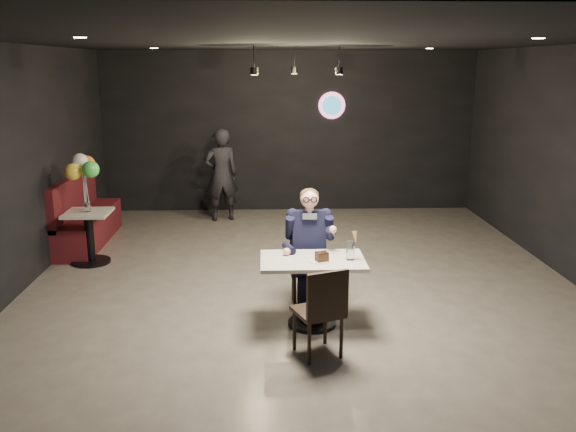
{
  "coord_description": "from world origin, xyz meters",
  "views": [
    {
      "loc": [
        -0.47,
        -7.05,
        2.76
      ],
      "look_at": [
        -0.21,
        -0.33,
        1.07
      ],
      "focal_mm": 38.0,
      "sensor_mm": 36.0,
      "label": 1
    }
  ],
  "objects_px": {
    "main_table": "(312,292)",
    "sundae_glass": "(350,251)",
    "balloon_vase": "(87,207)",
    "chair_near": "(318,310)",
    "chair_far": "(309,268)",
    "seated_man": "(309,247)",
    "booth_bench": "(87,210)",
    "side_table": "(90,237)",
    "passerby": "(221,175)"
  },
  "relations": [
    {
      "from": "balloon_vase",
      "to": "side_table",
      "type": "bearing_deg",
      "value": 0.0
    },
    {
      "from": "chair_near",
      "to": "balloon_vase",
      "type": "distance_m",
      "value": 4.19
    },
    {
      "from": "chair_near",
      "to": "passerby",
      "type": "xyz_separation_m",
      "value": [
        -1.28,
        5.33,
        0.37
      ]
    },
    {
      "from": "seated_man",
      "to": "booth_bench",
      "type": "distance_m",
      "value": 4.25
    },
    {
      "from": "chair_near",
      "to": "seated_man",
      "type": "distance_m",
      "value": 1.26
    },
    {
      "from": "chair_far",
      "to": "chair_near",
      "type": "xyz_separation_m",
      "value": [
        0.0,
        -1.23,
        0.0
      ]
    },
    {
      "from": "chair_near",
      "to": "passerby",
      "type": "relative_size",
      "value": 0.56
    },
    {
      "from": "main_table",
      "to": "balloon_vase",
      "type": "xyz_separation_m",
      "value": [
        -2.98,
        2.24,
        0.45
      ]
    },
    {
      "from": "booth_bench",
      "to": "balloon_vase",
      "type": "xyz_separation_m",
      "value": [
        0.3,
        -1.0,
        0.28
      ]
    },
    {
      "from": "main_table",
      "to": "balloon_vase",
      "type": "height_order",
      "value": "balloon_vase"
    },
    {
      "from": "seated_man",
      "to": "balloon_vase",
      "type": "bearing_deg",
      "value": 150.37
    },
    {
      "from": "chair_far",
      "to": "booth_bench",
      "type": "distance_m",
      "value": 4.24
    },
    {
      "from": "chair_far",
      "to": "sundae_glass",
      "type": "bearing_deg",
      "value": -55.92
    },
    {
      "from": "main_table",
      "to": "side_table",
      "type": "distance_m",
      "value": 3.73
    },
    {
      "from": "chair_far",
      "to": "seated_man",
      "type": "relative_size",
      "value": 0.64
    },
    {
      "from": "sundae_glass",
      "to": "passerby",
      "type": "distance_m",
      "value": 4.97
    },
    {
      "from": "sundae_glass",
      "to": "balloon_vase",
      "type": "xyz_separation_m",
      "value": [
        -3.37,
        2.28,
        -0.03
      ]
    },
    {
      "from": "main_table",
      "to": "chair_near",
      "type": "xyz_separation_m",
      "value": [
        0.0,
        -0.68,
        0.09
      ]
    },
    {
      "from": "chair_near",
      "to": "side_table",
      "type": "bearing_deg",
      "value": 114.34
    },
    {
      "from": "sundae_glass",
      "to": "booth_bench",
      "type": "relative_size",
      "value": 0.09
    },
    {
      "from": "sundae_glass",
      "to": "passerby",
      "type": "xyz_separation_m",
      "value": [
        -1.67,
        4.68,
        -0.02
      ]
    },
    {
      "from": "sundae_glass",
      "to": "side_table",
      "type": "distance_m",
      "value": 4.1
    },
    {
      "from": "seated_man",
      "to": "balloon_vase",
      "type": "distance_m",
      "value": 3.43
    },
    {
      "from": "side_table",
      "to": "balloon_vase",
      "type": "height_order",
      "value": "balloon_vase"
    },
    {
      "from": "seated_man",
      "to": "passerby",
      "type": "xyz_separation_m",
      "value": [
        -1.28,
        4.1,
        0.11
      ]
    },
    {
      "from": "sundae_glass",
      "to": "balloon_vase",
      "type": "height_order",
      "value": "sundae_glass"
    },
    {
      "from": "booth_bench",
      "to": "side_table",
      "type": "xyz_separation_m",
      "value": [
        0.3,
        -1.0,
        -0.15
      ]
    },
    {
      "from": "chair_near",
      "to": "booth_bench",
      "type": "relative_size",
      "value": 0.43
    },
    {
      "from": "chair_near",
      "to": "main_table",
      "type": "bearing_deg",
      "value": 68.84
    },
    {
      "from": "chair_far",
      "to": "side_table",
      "type": "relative_size",
      "value": 1.21
    },
    {
      "from": "chair_near",
      "to": "sundae_glass",
      "type": "height_order",
      "value": "sundae_glass"
    },
    {
      "from": "sundae_glass",
      "to": "side_table",
      "type": "xyz_separation_m",
      "value": [
        -3.37,
        2.28,
        -0.47
      ]
    },
    {
      "from": "sundae_glass",
      "to": "booth_bench",
      "type": "distance_m",
      "value": 4.93
    },
    {
      "from": "seated_man",
      "to": "sundae_glass",
      "type": "height_order",
      "value": "seated_man"
    },
    {
      "from": "seated_man",
      "to": "balloon_vase",
      "type": "relative_size",
      "value": 10.27
    },
    {
      "from": "booth_bench",
      "to": "side_table",
      "type": "distance_m",
      "value": 1.06
    },
    {
      "from": "chair_far",
      "to": "seated_man",
      "type": "height_order",
      "value": "seated_man"
    },
    {
      "from": "main_table",
      "to": "sundae_glass",
      "type": "bearing_deg",
      "value": -4.57
    },
    {
      "from": "chair_near",
      "to": "balloon_vase",
      "type": "bearing_deg",
      "value": 114.34
    },
    {
      "from": "chair_far",
      "to": "chair_near",
      "type": "height_order",
      "value": "same"
    },
    {
      "from": "balloon_vase",
      "to": "passerby",
      "type": "height_order",
      "value": "passerby"
    },
    {
      "from": "main_table",
      "to": "chair_far",
      "type": "height_order",
      "value": "chair_far"
    },
    {
      "from": "chair_far",
      "to": "passerby",
      "type": "xyz_separation_m",
      "value": [
        -1.28,
        4.1,
        0.37
      ]
    },
    {
      "from": "seated_man",
      "to": "passerby",
      "type": "distance_m",
      "value": 4.3
    },
    {
      "from": "seated_man",
      "to": "balloon_vase",
      "type": "height_order",
      "value": "seated_man"
    },
    {
      "from": "balloon_vase",
      "to": "main_table",
      "type": "bearing_deg",
      "value": -36.99
    },
    {
      "from": "side_table",
      "to": "chair_far",
      "type": "bearing_deg",
      "value": -29.63
    },
    {
      "from": "side_table",
      "to": "passerby",
      "type": "bearing_deg",
      "value": 54.73
    },
    {
      "from": "main_table",
      "to": "balloon_vase",
      "type": "distance_m",
      "value": 3.76
    },
    {
      "from": "main_table",
      "to": "sundae_glass",
      "type": "height_order",
      "value": "sundae_glass"
    }
  ]
}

